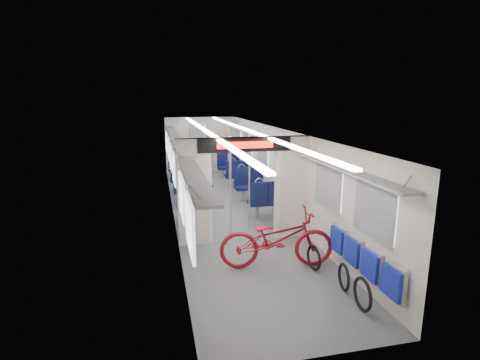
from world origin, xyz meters
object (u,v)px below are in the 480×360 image
Objects in this scene: seat_bay_far_left at (183,170)px; bike_hoop_a at (362,296)px; bike_hoop_b at (344,278)px; stanchion_near_left at (231,186)px; seat_bay_near_right at (257,189)px; stanchion_far_right at (229,160)px; stanchion_near_right at (249,182)px; seat_bay_far_right at (233,168)px; flip_bench at (362,258)px; bicycle at (277,239)px; seat_bay_near_left at (192,193)px; stanchion_far_left at (206,162)px; bike_hoop_c at (314,259)px.

bike_hoop_a is at bearing -77.09° from seat_bay_far_left.
stanchion_near_left reaches higher than bike_hoop_b.
seat_bay_near_right is 0.92× the size of stanchion_near_left.
bike_hoop_b is 0.20× the size of stanchion_far_right.
stanchion_near_right reaches higher than seat_bay_far_left.
stanchion_far_right is (-0.52, -1.87, 0.62)m from seat_bay_far_right.
flip_bench is 6.57m from stanchion_far_right.
seat_bay_near_right is at bearing -90.00° from seat_bay_far_right.
bicycle is 1.04× the size of seat_bay_near_left.
stanchion_far_right is at bearing 48.07° from seat_bay_near_left.
stanchion_far_left is (-0.12, 3.39, 0.00)m from stanchion_near_left.
seat_bay_far_right reaches higher than bike_hoop_a.
seat_bay_near_right is 2.04m from stanchion_far_left.
bike_hoop_a is 4.05m from stanchion_near_right.
bike_hoop_c reaches higher than bike_hoop_b.
bike_hoop_c is at bearing -105.68° from bicycle.
bike_hoop_a is at bearing -69.87° from seat_bay_near_left.
seat_bay_near_right is (1.87, -0.04, 0.01)m from seat_bay_near_left.
stanchion_far_left reaches higher than seat_bay_far_left.
stanchion_far_left and stanchion_far_right have the same top height.
stanchion_near_right and stanchion_far_right have the same top height.
stanchion_near_left is (0.71, -5.24, 0.58)m from seat_bay_far_left.
seat_bay_near_right reaches higher than bike_hoop_a.
stanchion_far_left reaches higher than seat_bay_near_left.
bike_hoop_b is 0.20× the size of stanchion_near_left.
stanchion_far_left is at bearing 101.57° from bike_hoop_a.
bicycle is at bearing 156.66° from bike_hoop_c.
stanchion_far_left is (-1.26, 5.51, 0.94)m from bike_hoop_c.
bike_hoop_b is 5.29m from seat_bay_near_left.
flip_bench is 0.92× the size of stanchion_far_left.
stanchion_near_left is at bearing -69.92° from seat_bay_near_left.
bicycle is at bearing -74.77° from stanchion_near_left.
seat_bay_far_right is (1.87, 3.38, -0.01)m from seat_bay_near_left.
flip_bench is 5.47m from seat_bay_near_left.
bike_hoop_a is 7.08m from stanchion_far_right.
bike_hoop_a is at bearing -78.43° from stanchion_far_left.
seat_bay_near_right is 1.80m from stanchion_near_right.
bike_hoop_a is at bearing -84.64° from stanchion_far_right.
bike_hoop_a reaches higher than bike_hoop_b.
seat_bay_near_right reaches higher than flip_bench.
seat_bay_far_left is at bearing -177.19° from seat_bay_far_right.
stanchion_near_right reaches higher than seat_bay_far_right.
bike_hoop_c is (-0.44, 0.90, -0.37)m from flip_bench.
stanchion_near_left is at bearing -102.24° from seat_bay_far_right.
seat_bay_near_left is at bearing 127.35° from stanchion_near_right.
stanchion_far_left is (-0.64, 3.05, 0.00)m from stanchion_near_right.
stanchion_far_right is (-0.68, 6.38, 0.94)m from bike_hoop_b.
seat_bay_near_left is (-1.85, 4.07, 0.33)m from bike_hoop_c.
stanchion_far_left is at bearing -174.61° from stanchion_far_right.
bike_hoop_b is 0.20× the size of stanchion_near_right.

